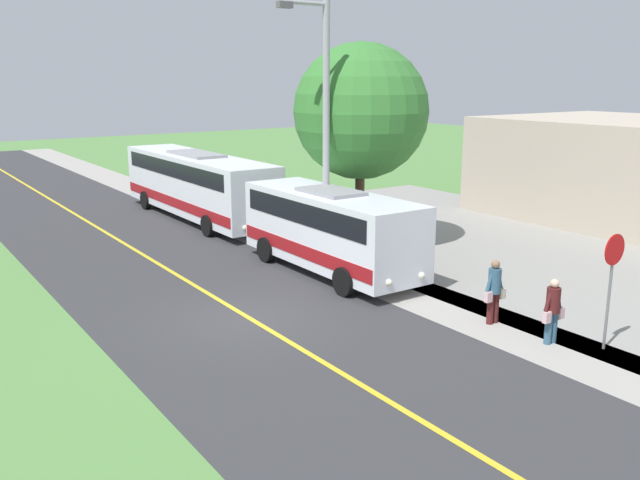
{
  "coord_description": "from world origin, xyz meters",
  "views": [
    {
      "loc": [
        8.26,
        15.44,
        6.45
      ],
      "look_at": [
        -3.5,
        -1.63,
        1.4
      ],
      "focal_mm": 37.7,
      "sensor_mm": 36.0,
      "label": 1
    }
  ],
  "objects_px": {
    "shuttle_bus_front": "(331,227)",
    "tree_curbside": "(361,112)",
    "pedestrian_waiting": "(494,290)",
    "street_light_pole": "(323,125)",
    "transit_bus_rear": "(197,183)",
    "stop_sign": "(612,272)",
    "pedestrian_with_bags": "(553,309)"
  },
  "relations": [
    {
      "from": "stop_sign",
      "to": "transit_bus_rear",
      "type": "bearing_deg",
      "value": -85.48
    },
    {
      "from": "street_light_pole",
      "to": "tree_curbside",
      "type": "relative_size",
      "value": 1.15
    },
    {
      "from": "shuttle_bus_front",
      "to": "pedestrian_waiting",
      "type": "height_order",
      "value": "shuttle_bus_front"
    },
    {
      "from": "shuttle_bus_front",
      "to": "street_light_pole",
      "type": "distance_m",
      "value": 3.49
    },
    {
      "from": "pedestrian_with_bags",
      "to": "tree_curbside",
      "type": "distance_m",
      "value": 11.47
    },
    {
      "from": "tree_curbside",
      "to": "shuttle_bus_front",
      "type": "bearing_deg",
      "value": 36.85
    },
    {
      "from": "pedestrian_with_bags",
      "to": "stop_sign",
      "type": "relative_size",
      "value": 0.58
    },
    {
      "from": "shuttle_bus_front",
      "to": "pedestrian_waiting",
      "type": "distance_m",
      "value": 6.54
    },
    {
      "from": "pedestrian_with_bags",
      "to": "pedestrian_waiting",
      "type": "xyz_separation_m",
      "value": [
        0.11,
        -1.77,
        0.06
      ]
    },
    {
      "from": "stop_sign",
      "to": "street_light_pole",
      "type": "bearing_deg",
      "value": -83.25
    },
    {
      "from": "transit_bus_rear",
      "to": "pedestrian_waiting",
      "type": "xyz_separation_m",
      "value": [
        -0.69,
        17.2,
        -0.74
      ]
    },
    {
      "from": "pedestrian_waiting",
      "to": "tree_curbside",
      "type": "bearing_deg",
      "value": -104.17
    },
    {
      "from": "shuttle_bus_front",
      "to": "tree_curbside",
      "type": "relative_size",
      "value": 0.99
    },
    {
      "from": "shuttle_bus_front",
      "to": "pedestrian_waiting",
      "type": "bearing_deg",
      "value": 96.62
    },
    {
      "from": "pedestrian_waiting",
      "to": "street_light_pole",
      "type": "bearing_deg",
      "value": -87.53
    },
    {
      "from": "stop_sign",
      "to": "tree_curbside",
      "type": "height_order",
      "value": "tree_curbside"
    },
    {
      "from": "pedestrian_with_bags",
      "to": "street_light_pole",
      "type": "height_order",
      "value": "street_light_pole"
    },
    {
      "from": "shuttle_bus_front",
      "to": "pedestrian_with_bags",
      "type": "relative_size",
      "value": 4.61
    },
    {
      "from": "pedestrian_waiting",
      "to": "tree_curbside",
      "type": "height_order",
      "value": "tree_curbside"
    },
    {
      "from": "pedestrian_waiting",
      "to": "tree_curbside",
      "type": "relative_size",
      "value": 0.23
    },
    {
      "from": "shuttle_bus_front",
      "to": "transit_bus_rear",
      "type": "bearing_deg",
      "value": -90.32
    },
    {
      "from": "street_light_pole",
      "to": "tree_curbside",
      "type": "bearing_deg",
      "value": -155.09
    },
    {
      "from": "stop_sign",
      "to": "tree_curbside",
      "type": "xyz_separation_m",
      "value": [
        -1.3,
        -11.41,
        3.22
      ]
    },
    {
      "from": "shuttle_bus_front",
      "to": "pedestrian_with_bags",
      "type": "distance_m",
      "value": 8.3
    },
    {
      "from": "shuttle_bus_front",
      "to": "transit_bus_rear",
      "type": "height_order",
      "value": "transit_bus_rear"
    },
    {
      "from": "shuttle_bus_front",
      "to": "stop_sign",
      "type": "height_order",
      "value": "stop_sign"
    },
    {
      "from": "pedestrian_with_bags",
      "to": "stop_sign",
      "type": "distance_m",
      "value": 1.65
    },
    {
      "from": "pedestrian_waiting",
      "to": "street_light_pole",
      "type": "relative_size",
      "value": 0.2
    },
    {
      "from": "shuttle_bus_front",
      "to": "stop_sign",
      "type": "bearing_deg",
      "value": 100.09
    },
    {
      "from": "pedestrian_with_bags",
      "to": "transit_bus_rear",
      "type": "bearing_deg",
      "value": -87.6
    },
    {
      "from": "street_light_pole",
      "to": "transit_bus_rear",
      "type": "bearing_deg",
      "value": -87.84
    },
    {
      "from": "stop_sign",
      "to": "street_light_pole",
      "type": "xyz_separation_m",
      "value": [
        1.21,
        -10.25,
        2.9
      ]
    }
  ]
}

